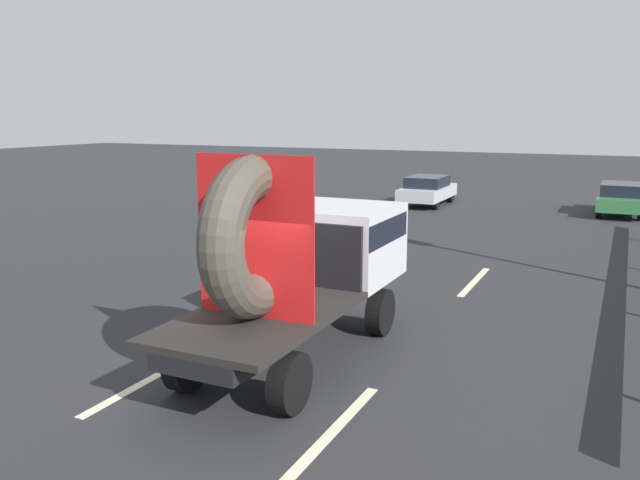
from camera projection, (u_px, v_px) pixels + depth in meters
The scene contains 8 objects.
ground_plane at pixel (250, 372), 10.14m from camera, with size 120.00×120.00×0.00m, color #28282B.
flatbed_truck at pixel (308, 256), 10.85m from camera, with size 2.02×5.60×3.43m.
distant_sedan at pixel (427, 189), 28.50m from camera, with size 1.68×3.91×1.28m.
lane_dash_left_near at pixel (148, 380), 9.82m from camera, with size 2.76×0.16×0.01m, color beige.
lane_dash_left_far at pixel (342, 273), 16.38m from camera, with size 2.24×0.16×0.01m, color beige.
lane_dash_right_near at pixel (332, 432), 8.23m from camera, with size 2.91×0.16×0.01m, color beige.
lane_dash_right_far at pixel (474, 281), 15.59m from camera, with size 2.93×0.16×0.01m, color beige.
oncoming_car at pixel (621, 198), 25.72m from camera, with size 1.66×3.88×1.27m.
Camera 1 is at (5.10, -8.16, 3.99)m, focal length 36.34 mm.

